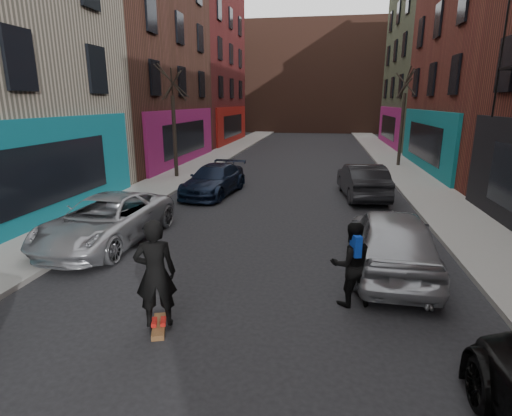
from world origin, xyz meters
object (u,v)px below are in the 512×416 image
(parked_left_end, at_px, (214,180))
(skateboarder, at_px, (155,274))
(parked_left_far, at_px, (106,220))
(pedestrian, at_px, (351,264))
(tree_right_far, at_px, (403,109))
(parked_right_end, at_px, (362,181))
(skateboard, at_px, (159,326))
(parked_right_far, at_px, (391,240))
(tree_left_far, at_px, (173,114))

(parked_left_end, bearing_deg, skateboarder, -72.93)
(parked_left_far, height_order, pedestrian, pedestrian)
(tree_right_far, xyz_separation_m, parked_right_end, (-3.00, -8.88, -2.80))
(parked_left_far, height_order, skateboard, parked_left_far)
(skateboarder, bearing_deg, parked_right_far, -162.17)
(parked_right_far, distance_m, skateboard, 5.70)
(tree_right_far, height_order, parked_right_end, tree_right_far)
(tree_right_far, distance_m, parked_right_end, 9.78)
(parked_right_far, distance_m, skateboarder, 5.66)
(tree_right_far, height_order, parked_left_far, tree_right_far)
(parked_left_end, xyz_separation_m, parked_right_end, (6.41, 0.46, 0.08))
(parked_left_end, xyz_separation_m, pedestrian, (5.34, -9.18, 0.23))
(parked_left_end, relative_size, skateboard, 5.61)
(parked_right_end, bearing_deg, tree_left_far, -23.30)
(tree_right_far, relative_size, skateboarder, 3.44)
(tree_right_far, bearing_deg, parked_left_end, -135.23)
(parked_right_far, xyz_separation_m, parked_right_end, (0.00, 7.76, -0.06))
(tree_left_far, relative_size, tree_right_far, 0.96)
(parked_right_far, xyz_separation_m, pedestrian, (-1.07, -1.87, 0.09))
(parked_left_far, xyz_separation_m, pedestrian, (6.73, -2.56, 0.19))
(tree_left_far, bearing_deg, parked_left_end, -48.11)
(parked_right_end, distance_m, skateboarder, 12.05)
(tree_right_far, xyz_separation_m, parked_left_end, (-9.41, -9.33, -2.88))
(parked_right_far, relative_size, skateboarder, 2.34)
(skateboarder, bearing_deg, parked_left_far, -70.38)
(parked_left_far, xyz_separation_m, skateboarder, (3.28, -4.09, 0.40))
(skateboard, bearing_deg, skateboarder, 0.00)
(skateboarder, bearing_deg, tree_left_far, -89.96)
(skateboarder, distance_m, pedestrian, 3.78)
(parked_right_end, bearing_deg, parked_right_far, 83.72)
(tree_right_far, distance_m, skateboarder, 21.55)
(parked_left_end, xyz_separation_m, skateboarder, (1.89, -10.71, 0.44))
(parked_left_far, xyz_separation_m, parked_right_far, (7.80, -0.69, 0.10))
(tree_right_far, distance_m, pedestrian, 19.14)
(pedestrian, bearing_deg, parked_left_end, -76.89)
(parked_left_far, bearing_deg, pedestrian, -17.66)
(parked_right_far, xyz_separation_m, skateboard, (-4.52, -3.40, -0.74))
(parked_right_far, height_order, skateboard, parked_right_far)
(parked_right_far, height_order, pedestrian, pedestrian)
(parked_right_far, xyz_separation_m, skateboarder, (-4.52, -3.40, 0.30))
(parked_left_end, height_order, skateboard, parked_left_end)
(parked_left_far, bearing_deg, skateboard, -48.11)
(skateboard, height_order, skateboarder, skateboarder)
(skateboard, relative_size, skateboarder, 0.40)
(parked_left_end, distance_m, pedestrian, 10.62)
(parked_left_far, relative_size, parked_left_end, 1.10)
(tree_left_far, height_order, parked_left_end, tree_left_far)
(skateboarder, bearing_deg, pedestrian, -175.27)
(skateboarder, height_order, pedestrian, skateboarder)
(parked_left_end, bearing_deg, skateboard, -72.93)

